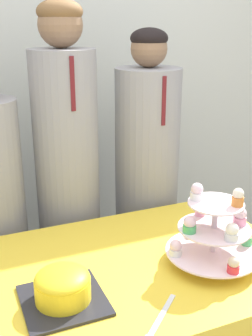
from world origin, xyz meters
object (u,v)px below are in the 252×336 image
at_px(round_cake, 63,287).
at_px(student_1, 68,190).
at_px(cake_knife, 151,335).
at_px(cupcake_stand, 214,230).
at_px(student_2, 146,191).

xyz_separation_m(round_cake, student_1, (0.22, 0.72, 0.01)).
height_order(cake_knife, cupcake_stand, cupcake_stand).
distance_m(round_cake, student_1, 0.75).
bearing_deg(cake_knife, student_2, 22.64).
xyz_separation_m(cupcake_stand, student_2, (0.08, 0.71, -0.14)).
xyz_separation_m(round_cake, cupcake_stand, (0.55, 0.01, 0.08)).
relative_size(student_1, student_2, 1.08).
distance_m(cupcake_stand, student_2, 0.73).
bearing_deg(student_1, student_2, -0.00).
distance_m(cake_knife, student_1, 0.96).
distance_m(cake_knife, cupcake_stand, 0.46).
distance_m(round_cake, cake_knife, 0.31).
height_order(round_cake, student_2, student_2).
height_order(round_cake, cake_knife, round_cake).
bearing_deg(student_1, round_cake, -106.85).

